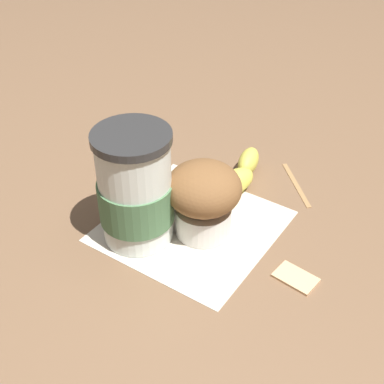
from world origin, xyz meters
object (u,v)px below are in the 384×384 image
(coffee_cup, at_px, (135,191))
(banana, at_px, (229,180))
(sugar_packet, at_px, (296,277))
(muffin, at_px, (205,195))

(coffee_cup, height_order, banana, coffee_cup)
(sugar_packet, bearing_deg, banana, 55.89)
(coffee_cup, xyz_separation_m, muffin, (0.06, -0.07, -0.01))
(coffee_cup, relative_size, muffin, 1.51)
(coffee_cup, xyz_separation_m, sugar_packet, (0.04, -0.21, -0.07))
(banana, height_order, sugar_packet, banana)
(coffee_cup, height_order, muffin, coffee_cup)
(muffin, xyz_separation_m, banana, (0.09, 0.02, -0.04))
(coffee_cup, height_order, sugar_packet, coffee_cup)
(coffee_cup, distance_m, banana, 0.16)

